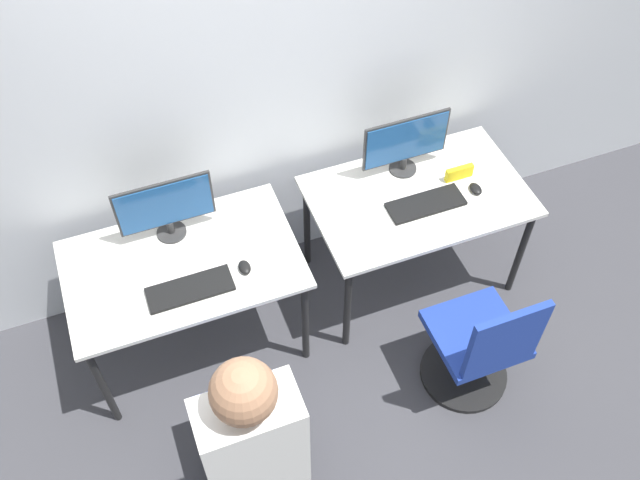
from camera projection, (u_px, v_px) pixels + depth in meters
The scene contains 14 objects.
ground_plane at pixel (329, 355), 4.06m from camera, with size 20.00×20.00×0.00m, color #3D3D42.
wall_back at pixel (268, 67), 3.48m from camera, with size 12.00×0.05×2.80m.
desk_left at pixel (184, 272), 3.62m from camera, with size 1.17×0.73×0.72m.
monitor_left at pixel (165, 207), 3.54m from camera, with size 0.49×0.15×0.36m.
keyboard_left at pixel (190, 289), 3.45m from camera, with size 0.42×0.16×0.02m.
mouse_left at pixel (245, 267), 3.53m from camera, with size 0.06×0.09×0.03m.
office_chair_left at pixel (253, 440), 3.35m from camera, with size 0.48×0.48×0.89m.
person_left at pixel (258, 471), 2.70m from camera, with size 0.36×0.22×1.67m.
desk_right at pixel (417, 204), 3.92m from camera, with size 1.17×0.73×0.72m.
monitor_right at pixel (406, 143), 3.83m from camera, with size 0.49×0.15×0.36m.
keyboard_right at pixel (426, 204), 3.80m from camera, with size 0.42×0.16×0.02m.
mouse_right at pixel (476, 189), 3.87m from camera, with size 0.06×0.09×0.03m.
office_chair_right at pixel (479, 349), 3.67m from camera, with size 0.48×0.48×0.89m.
placard_right at pixel (459, 173), 3.91m from camera, with size 0.16×0.03×0.08m.
Camera 1 is at (-0.78, -1.90, 3.56)m, focal length 40.00 mm.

